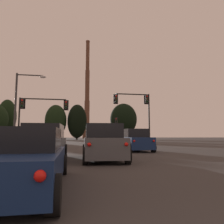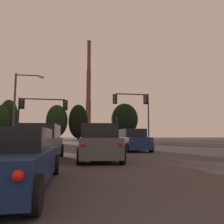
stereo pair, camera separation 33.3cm
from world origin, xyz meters
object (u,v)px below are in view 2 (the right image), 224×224
(traffic_light_far_right, at_px, (117,126))
(traffic_light_overhead_left, at_px, (36,109))
(suv_right_lane_front, at_px, (132,140))
(suv_center_lane_second, at_px, (98,143))
(smokestack, at_px, (88,99))
(street_lamp, at_px, (20,102))
(suv_left_lane_second, at_px, (40,143))
(sedan_left_lane_third, at_px, (11,160))
(traffic_light_overhead_right, at_px, (137,106))

(traffic_light_far_right, bearing_deg, traffic_light_overhead_left, -124.03)
(suv_right_lane_front, xyz_separation_m, suv_center_lane_second, (-3.55, -6.71, 0.00))
(suv_center_lane_second, bearing_deg, traffic_light_overhead_left, 114.12)
(suv_right_lane_front, relative_size, smokestack, 0.08)
(traffic_light_overhead_left, height_order, street_lamp, street_lamp)
(suv_left_lane_second, relative_size, traffic_light_overhead_left, 0.87)
(traffic_light_far_right, bearing_deg, suv_right_lane_front, -97.91)
(sedan_left_lane_third, xyz_separation_m, traffic_light_overhead_right, (8.99, 20.66, 4.36))
(traffic_light_far_right, bearing_deg, street_lamp, -122.27)
(suv_right_lane_front, height_order, traffic_light_far_right, traffic_light_far_right)
(suv_right_lane_front, bearing_deg, smokestack, 86.41)
(suv_right_lane_front, xyz_separation_m, traffic_light_overhead_left, (-9.47, 8.02, 3.48))
(sedan_left_lane_third, relative_size, traffic_light_overhead_left, 0.83)
(traffic_light_overhead_left, bearing_deg, smokestack, 83.92)
(street_lamp, bearing_deg, traffic_light_overhead_left, 70.88)
(suv_right_lane_front, distance_m, smokestack, 122.33)
(street_lamp, bearing_deg, suv_center_lane_second, -59.20)
(suv_center_lane_second, xyz_separation_m, smokestack, (6.00, 126.61, 24.10))
(traffic_light_far_right, distance_m, traffic_light_overhead_left, 23.82)
(suv_left_lane_second, xyz_separation_m, traffic_light_overhead_right, (9.35, 14.23, 4.13))
(street_lamp, bearing_deg, suv_right_lane_front, -25.33)
(suv_center_lane_second, height_order, sedan_left_lane_third, suv_center_lane_second)
(suv_right_lane_front, bearing_deg, street_lamp, 152.24)
(sedan_left_lane_third, height_order, traffic_light_far_right, traffic_light_far_right)
(suv_center_lane_second, distance_m, traffic_light_far_right, 35.35)
(sedan_left_lane_third, xyz_separation_m, smokestack, (8.68, 132.61, 24.33))
(suv_center_lane_second, xyz_separation_m, traffic_light_overhead_left, (-5.91, 14.73, 3.48))
(suv_center_lane_second, height_order, traffic_light_overhead_left, traffic_light_overhead_left)
(traffic_light_overhead_right, relative_size, street_lamp, 0.86)
(suv_right_lane_front, height_order, suv_center_lane_second, same)
(sedan_left_lane_third, distance_m, street_lamp, 18.66)
(traffic_light_overhead_right, xyz_separation_m, smokestack, (-0.31, 111.95, 19.97))
(smokestack, bearing_deg, traffic_light_overhead_right, -89.84)
(street_lamp, bearing_deg, suv_left_lane_second, -70.78)
(suv_left_lane_second, height_order, smokestack, smokestack)
(suv_left_lane_second, bearing_deg, traffic_light_far_right, 74.59)
(suv_right_lane_front, xyz_separation_m, traffic_light_far_right, (3.85, 27.75, 2.66))
(traffic_light_far_right, xyz_separation_m, smokestack, (-1.41, 92.15, 21.44))
(suv_left_lane_second, relative_size, sedan_left_lane_third, 1.05)
(suv_center_lane_second, xyz_separation_m, traffic_light_overhead_right, (6.31, 14.66, 4.13))
(traffic_light_far_right, xyz_separation_m, traffic_light_overhead_left, (-13.32, -19.73, 0.82))
(traffic_light_overhead_right, bearing_deg, street_lamp, -167.38)
(suv_center_lane_second, xyz_separation_m, sedan_left_lane_third, (-2.68, -6.00, -0.23))
(suv_left_lane_second, height_order, traffic_light_far_right, traffic_light_far_right)
(traffic_light_overhead_right, height_order, traffic_light_overhead_left, traffic_light_overhead_right)
(traffic_light_overhead_right, relative_size, traffic_light_far_right, 1.23)
(sedan_left_lane_third, distance_m, smokestack, 135.10)
(sedan_left_lane_third, bearing_deg, traffic_light_overhead_left, 98.29)
(street_lamp, bearing_deg, traffic_light_far_right, 57.73)
(smokestack, bearing_deg, sedan_left_lane_third, -93.75)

